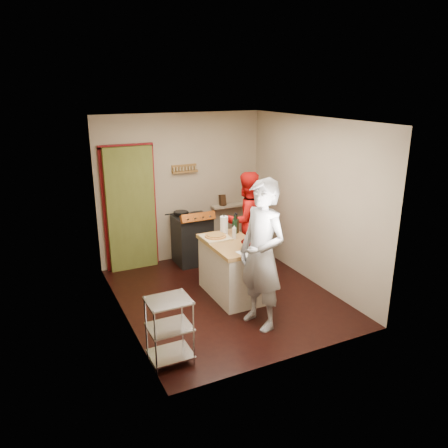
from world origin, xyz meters
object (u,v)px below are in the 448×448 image
(wire_shelving, at_px, (170,328))
(person_red, at_px, (246,220))
(person_stripe, at_px, (262,255))
(stove, at_px, (192,239))
(island, at_px, (232,267))

(wire_shelving, relative_size, person_red, 0.48)
(person_stripe, bearing_deg, wire_shelving, -91.73)
(wire_shelving, bearing_deg, person_red, 44.62)
(stove, height_order, person_red, person_red)
(stove, distance_m, wire_shelving, 2.94)
(person_stripe, bearing_deg, island, 164.51)
(wire_shelving, bearing_deg, island, 40.64)
(stove, bearing_deg, island, -87.80)
(stove, bearing_deg, wire_shelving, -116.85)
(stove, relative_size, person_stripe, 0.51)
(wire_shelving, xyz_separation_m, person_stripe, (1.34, 0.27, 0.55))
(person_red, bearing_deg, island, 46.93)
(stove, xyz_separation_m, person_red, (0.79, -0.53, 0.39))
(island, distance_m, person_red, 1.23)
(island, xyz_separation_m, person_red, (0.74, 0.90, 0.38))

